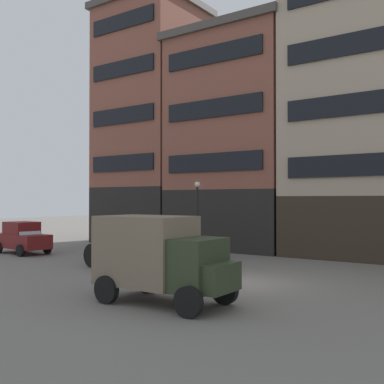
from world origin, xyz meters
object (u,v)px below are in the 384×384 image
Objects in this scene: draft_horse at (169,244)px; streetlamp_curbside at (197,208)px; fire_hydrant_curbside at (228,250)px; cargo_wagon at (118,243)px; delivery_truck_near at (161,256)px; sedan_light at (23,238)px.

draft_horse is 0.57× the size of streetlamp_curbside.
cargo_wagon is at bearing -111.43° from fire_hydrant_curbside.
cargo_wagon is 0.71× the size of streetlamp_curbside.
sedan_light is at bearing 159.83° from delivery_truck_near.
sedan_light is (-14.57, 5.35, -0.51)m from delivery_truck_near.
delivery_truck_near reaches higher than fire_hydrant_curbside.
streetlamp_curbside reaches higher than fire_hydrant_curbside.
delivery_truck_near reaches higher than draft_horse.
cargo_wagon is 1.25× the size of draft_horse.
streetlamp_curbside reaches higher than cargo_wagon.
cargo_wagon is at bearing 179.97° from draft_horse.
draft_horse is 6.02m from fire_hydrant_curbside.
delivery_truck_near is 1.06× the size of streetlamp_curbside.
streetlamp_curbside reaches higher than delivery_truck_near.
cargo_wagon is 7.59m from delivery_truck_near.
streetlamp_curbside is (-2.42, 5.68, 1.40)m from draft_horse.
draft_horse is (2.95, -0.00, 0.12)m from cargo_wagon.
streetlamp_curbside reaches higher than sedan_light.
streetlamp_curbside is at bearing 84.62° from cargo_wagon.
delivery_truck_near is 1.14× the size of sedan_light.
draft_horse is 6.33m from streetlamp_curbside.
cargo_wagon reaches higher than fire_hydrant_curbside.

